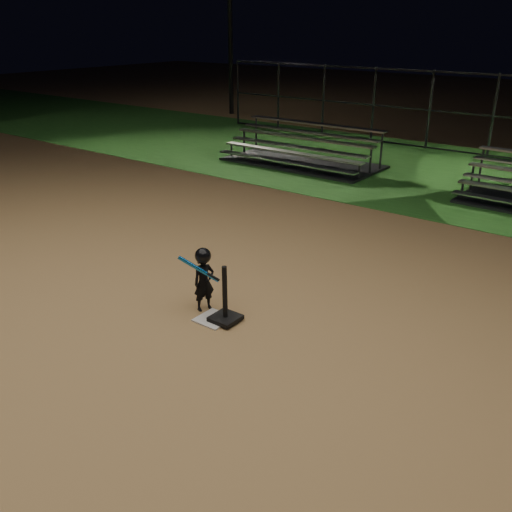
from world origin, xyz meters
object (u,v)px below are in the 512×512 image
at_px(child_batter, 204,277).
at_px(bleacher_left, 302,157).
at_px(batting_tee, 225,310).
at_px(home_plate, 214,319).

height_order(child_batter, bleacher_left, bleacher_left).
relative_size(batting_tee, child_batter, 0.85).
bearing_deg(home_plate, batting_tee, 21.40).
distance_m(batting_tee, child_batter, 0.60).
relative_size(home_plate, bleacher_left, 0.10).
xyz_separation_m(home_plate, child_batter, (-0.31, 0.16, 0.51)).
distance_m(home_plate, batting_tee, 0.24).
bearing_deg(bleacher_left, batting_tee, -63.42).
bearing_deg(home_plate, bleacher_left, 115.32).
relative_size(batting_tee, bleacher_left, 0.18).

